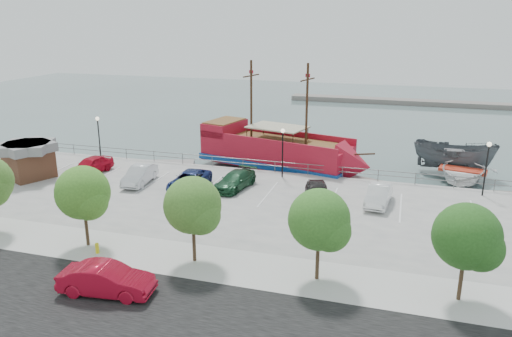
# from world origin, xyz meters

# --- Properties ---
(ground) EXTENTS (160.00, 160.00, 0.00)m
(ground) POSITION_xyz_m (0.00, 0.00, -1.00)
(ground) COLOR #475B5A
(street) EXTENTS (100.00, 8.00, 0.04)m
(street) POSITION_xyz_m (0.00, -16.00, 0.01)
(street) COLOR black
(street) RESTS_ON land_slab
(sidewalk) EXTENTS (100.00, 4.00, 0.05)m
(sidewalk) POSITION_xyz_m (0.00, -10.00, 0.01)
(sidewalk) COLOR #BBBBBB
(sidewalk) RESTS_ON land_slab
(seawall_railing) EXTENTS (50.00, 0.06, 1.00)m
(seawall_railing) POSITION_xyz_m (0.00, 7.80, 0.53)
(seawall_railing) COLOR slate
(seawall_railing) RESTS_ON land_slab
(far_shore) EXTENTS (40.00, 3.00, 0.80)m
(far_shore) POSITION_xyz_m (10.00, 55.00, -0.60)
(far_shore) COLOR gray
(far_shore) RESTS_ON ground
(pirate_ship) EXTENTS (17.53, 8.70, 10.85)m
(pirate_ship) POSITION_xyz_m (-0.72, 11.20, 0.82)
(pirate_ship) COLOR #A41225
(pirate_ship) RESTS_ON ground
(patrol_boat) EXTENTS (7.95, 4.24, 2.92)m
(patrol_boat) POSITION_xyz_m (14.50, 15.34, 0.46)
(patrol_boat) COLOR #4C5156
(patrol_boat) RESTS_ON ground
(speedboat) EXTENTS (7.06, 8.78, 1.62)m
(speedboat) POSITION_xyz_m (15.13, 12.89, -0.19)
(speedboat) COLOR white
(speedboat) RESTS_ON ground
(dock_west) EXTENTS (7.73, 4.41, 0.43)m
(dock_west) POSITION_xyz_m (-13.57, 9.20, -0.79)
(dock_west) COLOR gray
(dock_west) RESTS_ON ground
(dock_mid) EXTENTS (6.72, 4.02, 0.37)m
(dock_mid) POSITION_xyz_m (7.86, 9.20, -0.81)
(dock_mid) COLOR slate
(dock_mid) RESTS_ON ground
(dock_east) EXTENTS (6.35, 2.65, 0.35)m
(dock_east) POSITION_xyz_m (17.07, 9.20, -0.82)
(dock_east) COLOR #67625A
(dock_east) RESTS_ON ground
(shed) EXTENTS (4.94, 4.94, 3.07)m
(shed) POSITION_xyz_m (-20.81, 0.16, 1.64)
(shed) COLOR #523120
(shed) RESTS_ON land_slab
(street_sedan) EXTENTS (4.91, 2.18, 1.57)m
(street_sedan) POSITION_xyz_m (-3.76, -14.48, 0.78)
(street_sedan) COLOR #AC0D24
(street_sedan) RESTS_ON street
(fire_hydrant) EXTENTS (0.24, 0.24, 0.70)m
(fire_hydrant) POSITION_xyz_m (-6.81, -10.80, 0.38)
(fire_hydrant) COLOR yellow
(fire_hydrant) RESTS_ON sidewalk
(lamp_post_left) EXTENTS (0.36, 0.36, 4.28)m
(lamp_post_left) POSITION_xyz_m (-18.00, 6.50, 2.94)
(lamp_post_left) COLOR black
(lamp_post_left) RESTS_ON land_slab
(lamp_post_mid) EXTENTS (0.36, 0.36, 4.28)m
(lamp_post_mid) POSITION_xyz_m (0.00, 6.50, 2.94)
(lamp_post_mid) COLOR black
(lamp_post_mid) RESTS_ON land_slab
(lamp_post_right) EXTENTS (0.36, 0.36, 4.28)m
(lamp_post_right) POSITION_xyz_m (16.00, 6.50, 2.94)
(lamp_post_right) COLOR black
(lamp_post_right) RESTS_ON land_slab
(tree_c) EXTENTS (3.30, 3.20, 5.00)m
(tree_c) POSITION_xyz_m (-7.85, -10.07, 3.30)
(tree_c) COLOR #473321
(tree_c) RESTS_ON sidewalk
(tree_d) EXTENTS (3.30, 3.20, 5.00)m
(tree_d) POSITION_xyz_m (-0.85, -10.07, 3.30)
(tree_d) COLOR #473321
(tree_d) RESTS_ON sidewalk
(tree_e) EXTENTS (3.30, 3.20, 5.00)m
(tree_e) POSITION_xyz_m (6.15, -10.07, 3.30)
(tree_e) COLOR #473321
(tree_e) RESTS_ON sidewalk
(tree_f) EXTENTS (3.30, 3.20, 5.00)m
(tree_f) POSITION_xyz_m (13.15, -10.07, 3.30)
(tree_f) COLOR #473321
(tree_f) RESTS_ON sidewalk
(parked_car_a) EXTENTS (2.42, 4.69, 1.53)m
(parked_car_a) POSITION_xyz_m (-16.39, 2.59, 0.76)
(parked_car_a) COLOR #B4091E
(parked_car_a) RESTS_ON land_slab
(parked_car_b) EXTENTS (2.03, 4.60, 1.47)m
(parked_car_b) POSITION_xyz_m (-10.90, 1.41, 0.73)
(parked_car_b) COLOR silver
(parked_car_b) RESTS_ON land_slab
(parked_car_c) EXTENTS (2.39, 5.07, 1.40)m
(parked_car_c) POSITION_xyz_m (-6.41, 1.36, 0.70)
(parked_car_c) COLOR navy
(parked_car_c) RESTS_ON land_slab
(parked_car_d) EXTENTS (2.73, 4.96, 1.36)m
(parked_car_d) POSITION_xyz_m (-2.91, 2.52, 0.68)
(parked_car_d) COLOR #1A472A
(parked_car_d) RESTS_ON land_slab
(parked_car_e) EXTENTS (2.56, 4.60, 1.48)m
(parked_car_e) POSITION_xyz_m (3.88, 1.46, 0.74)
(parked_car_e) COLOR black
(parked_car_e) RESTS_ON land_slab
(parked_car_f) EXTENTS (1.90, 4.50, 1.45)m
(parked_car_f) POSITION_xyz_m (8.38, 2.20, 0.72)
(parked_car_f) COLOR white
(parked_car_f) RESTS_ON land_slab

